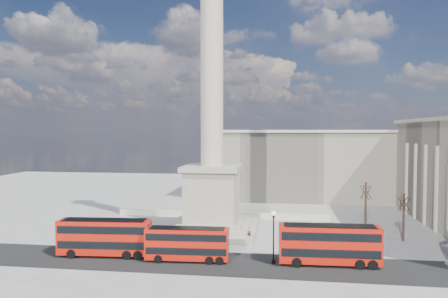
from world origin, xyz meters
TOP-DOWN VIEW (x-y plane):
  - ground at (0.00, 0.00)m, footprint 180.00×180.00m
  - asphalt_road at (5.00, -10.00)m, footprint 120.00×9.00m
  - nelsons_column at (0.00, 5.00)m, footprint 14.00×14.00m
  - balustrade_wall at (0.00, 16.00)m, footprint 40.00×0.60m
  - building_northeast at (20.00, 40.00)m, footprint 51.00×17.00m
  - red_bus_a at (-11.82, -9.12)m, footprint 12.06×3.52m
  - red_bus_b at (-0.67, -9.67)m, footprint 10.54×2.94m
  - red_bus_c at (16.79, -8.82)m, footprint 12.18×3.22m
  - victorian_lamp at (10.00, -9.29)m, footprint 0.56×0.56m
  - bare_tree_mid at (28.99, 3.39)m, footprint 1.97×1.97m
  - bare_tree_far at (25.15, 10.90)m, footprint 2.01×2.01m
  - pedestrian_walking at (12.26, -5.69)m, footprint 0.79×0.73m
  - pedestrian_crossing at (6.39, -0.14)m, footprint 0.94×1.02m

SIDE VIEW (x-z plane):
  - ground at x=0.00m, z-range 0.00..0.00m
  - asphalt_road at x=5.00m, z-range 0.00..0.01m
  - balustrade_wall at x=0.00m, z-range 0.00..1.10m
  - pedestrian_crossing at x=6.39m, z-range 0.00..1.68m
  - pedestrian_walking at x=12.26m, z-range 0.00..1.82m
  - red_bus_b at x=-0.67m, z-range 0.10..4.34m
  - red_bus_a at x=-11.82m, z-range 0.12..4.95m
  - red_bus_c at x=16.79m, z-range 0.12..5.02m
  - victorian_lamp at x=10.00m, z-range 0.58..7.12m
  - bare_tree_mid at x=28.99m, z-range 2.15..9.61m
  - bare_tree_far at x=25.15m, z-range 2.36..10.58m
  - building_northeast at x=20.00m, z-range 0.02..16.62m
  - nelsons_column at x=0.00m, z-range -12.01..37.84m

